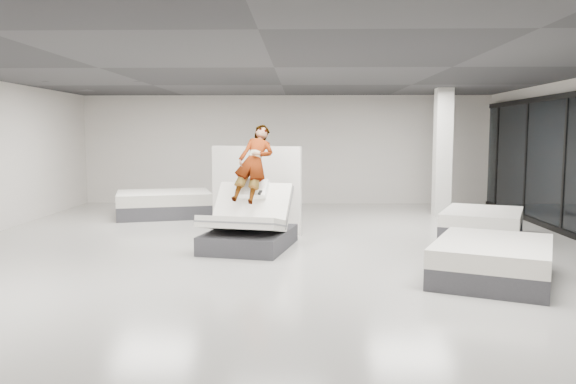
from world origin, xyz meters
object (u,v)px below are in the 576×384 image
(flat_bed_right_far, at_px, (482,223))
(divider_panel, at_px, (256,190))
(flat_bed_right_near, at_px, (493,261))
(flat_bed_left_far, at_px, (164,204))
(hero_bed, at_px, (249,228))
(person, at_px, (254,180))
(column, at_px, (443,153))
(remote, at_px, (260,193))

(flat_bed_right_far, bearing_deg, divider_panel, 175.50)
(flat_bed_right_near, distance_m, flat_bed_left_far, 8.66)
(hero_bed, height_order, person, person)
(divider_panel, relative_size, flat_bed_left_far, 0.76)
(divider_panel, height_order, flat_bed_left_far, divider_panel)
(column, bearing_deg, hero_bed, -137.44)
(divider_panel, distance_m, flat_bed_right_near, 5.33)
(remote, distance_m, flat_bed_left_far, 4.88)
(flat_bed_left_far, bearing_deg, flat_bed_right_near, -44.24)
(column, bearing_deg, flat_bed_left_far, -178.41)
(person, bearing_deg, divider_panel, 105.37)
(person, distance_m, divider_panel, 1.38)
(flat_bed_right_near, xyz_separation_m, flat_bed_left_far, (-6.21, 6.04, 0.03))
(person, distance_m, remote, 0.45)
(remote, height_order, column, column)
(column, bearing_deg, remote, -135.65)
(flat_bed_right_far, xyz_separation_m, flat_bed_right_near, (-0.94, -3.43, 0.01))
(hero_bed, distance_m, remote, 0.70)
(person, distance_m, column, 5.83)
(person, bearing_deg, flat_bed_right_far, 24.20)
(flat_bed_right_near, xyz_separation_m, column, (0.80, 6.24, 1.32))
(person, height_order, divider_panel, divider_panel)
(flat_bed_right_far, xyz_separation_m, flat_bed_left_far, (-7.15, 2.62, 0.04))
(person, xyz_separation_m, flat_bed_right_near, (3.62, -2.45, -0.94))
(hero_bed, relative_size, flat_bed_left_far, 0.80)
(flat_bed_left_far, xyz_separation_m, column, (7.01, 0.19, 1.29))
(remote, xyz_separation_m, flat_bed_right_far, (4.42, 1.37, -0.76))
(flat_bed_right_far, relative_size, flat_bed_left_far, 0.90)
(hero_bed, distance_m, column, 6.22)
(person, height_order, flat_bed_right_near, person)
(flat_bed_right_far, xyz_separation_m, column, (-0.14, 2.81, 1.33))
(column, bearing_deg, person, -139.36)
(person, bearing_deg, remote, -57.85)
(flat_bed_right_near, relative_size, column, 0.78)
(person, bearing_deg, flat_bed_left_far, 137.86)
(hero_bed, bearing_deg, person, 77.91)
(hero_bed, distance_m, flat_bed_left_far, 4.67)
(hero_bed, height_order, flat_bed_right_far, hero_bed)
(remote, distance_m, flat_bed_right_near, 4.11)
(person, xyz_separation_m, flat_bed_left_far, (-2.59, 3.60, -0.91))
(column, bearing_deg, divider_panel, -151.43)
(remote, bearing_deg, divider_panel, 109.29)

